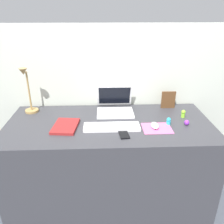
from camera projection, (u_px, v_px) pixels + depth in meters
ground_plane at (110, 196)px, 2.08m from camera, size 6.00×6.00×0.00m
back_wall at (108, 106)px, 2.15m from camera, size 2.78×0.05×1.43m
desk at (109, 162)px, 1.93m from camera, size 1.58×0.71×0.74m
laptop at (115, 105)px, 1.97m from camera, size 0.30×0.28×0.20m
keyboard at (112, 127)px, 1.70m from camera, size 0.41×0.13×0.02m
mousepad at (157, 128)px, 1.70m from camera, size 0.21×0.17×0.00m
mouse at (155, 126)px, 1.69m from camera, size 0.06×0.10×0.03m
cell_phone at (124, 134)px, 1.61m from camera, size 0.08×0.13×0.01m
desk_lamp at (28, 92)px, 1.87m from camera, size 0.11×0.15×0.39m
notebook_pad at (65, 126)px, 1.71m from camera, size 0.20×0.26×0.02m
picture_frame at (168, 100)px, 2.02m from camera, size 0.12×0.02×0.15m
toy_figurine_lime at (183, 113)px, 1.86m from camera, size 0.03×0.03×0.06m
toy_figurine_cyan at (169, 121)px, 1.74m from camera, size 0.03×0.03×0.06m
toy_figurine_purple at (187, 123)px, 1.74m from camera, size 0.04×0.04×0.04m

